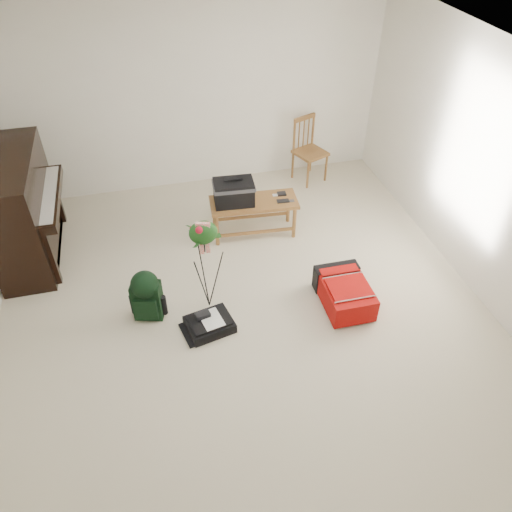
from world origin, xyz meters
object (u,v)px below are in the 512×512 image
object	(u,v)px
flower_stand	(206,266)
piano	(23,211)
black_duffel	(209,323)
green_backpack	(146,293)
red_suitcase	(343,289)
dining_chair	(310,150)
bench	(240,196)

from	to	relation	value
flower_stand	piano	bearing A→B (deg)	158.77
piano	flower_stand	xyz separation A→B (m)	(1.84, -1.37, -0.05)
piano	black_duffel	bearing A→B (deg)	-43.47
piano	green_backpack	bearing A→B (deg)	-48.29
red_suitcase	piano	bearing A→B (deg)	153.80
black_duffel	flower_stand	xyz separation A→B (m)	(0.05, 0.33, 0.48)
dining_chair	red_suitcase	world-z (taller)	dining_chair
dining_chair	flower_stand	xyz separation A→B (m)	(-1.85, -2.20, 0.10)
green_backpack	flower_stand	world-z (taller)	flower_stand
bench	flower_stand	world-z (taller)	flower_stand
piano	dining_chair	xyz separation A→B (m)	(3.69, 0.83, -0.16)
red_suitcase	flower_stand	xyz separation A→B (m)	(-1.39, 0.28, 0.39)
piano	bench	world-z (taller)	piano
red_suitcase	black_duffel	bearing A→B (deg)	-177.28
piano	flower_stand	bearing A→B (deg)	-36.62
red_suitcase	bench	bearing A→B (deg)	120.16
flower_stand	black_duffel	bearing A→B (deg)	-83.95
dining_chair	black_duffel	size ratio (longest dim) A/B	1.77
bench	dining_chair	size ratio (longest dim) A/B	1.19
piano	bench	xyz separation A→B (m)	(2.45, -0.25, -0.03)
bench	red_suitcase	world-z (taller)	bench
piano	black_duffel	distance (m)	2.52
piano	dining_chair	bearing A→B (deg)	12.72
black_duffel	flower_stand	bearing A→B (deg)	68.57
bench	red_suitcase	bearing A→B (deg)	-55.95
red_suitcase	flower_stand	size ratio (longest dim) A/B	0.62
piano	bench	bearing A→B (deg)	-5.82
green_backpack	bench	bearing A→B (deg)	59.00
dining_chair	red_suitcase	bearing A→B (deg)	-121.70
flower_stand	red_suitcase	bearing A→B (deg)	4.11
black_duffel	green_backpack	distance (m)	0.70
piano	red_suitcase	bearing A→B (deg)	-26.99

